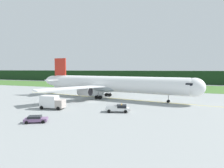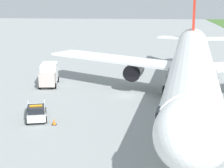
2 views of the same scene
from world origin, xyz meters
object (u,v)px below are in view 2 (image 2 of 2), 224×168
Objects in this scene: airliner at (192,66)px; ops_pickup_truck at (36,112)px; catering_truck at (49,74)px; apron_cone at (54,122)px.

ops_pickup_truck is (8.89, -18.90, -3.99)m from airliner.
ops_pickup_truck is 0.93× the size of catering_truck.
catering_truck is (-17.05, -2.48, 0.89)m from ops_pickup_truck.
apron_cone is (1.88, 2.52, -0.57)m from ops_pickup_truck.
catering_truck is 9.41× the size of apron_cone.
catering_truck reaches higher than ops_pickup_truck.
airliner reaches higher than apron_cone.
apron_cone is at bearing 53.22° from ops_pickup_truck.
airliner is 23.09m from catering_truck.
ops_pickup_truck reaches higher than apron_cone.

